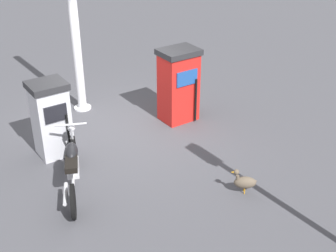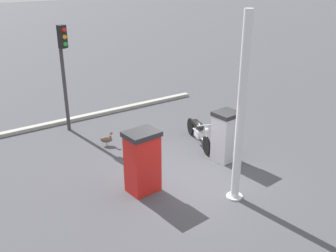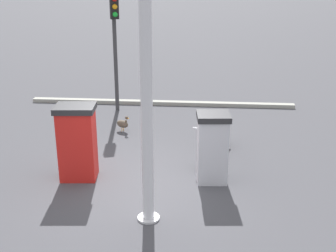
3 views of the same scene
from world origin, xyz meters
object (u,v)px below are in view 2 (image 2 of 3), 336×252
at_px(fuel_pump_near, 225,136).
at_px(motorcycle_near_pump, 199,131).
at_px(canopy_support_pole, 241,115).
at_px(fuel_pump_far, 142,161).
at_px(wandering_duck, 107,139).
at_px(roadside_traffic_light, 63,60).

distance_m(fuel_pump_near, motorcycle_near_pump, 1.28).
bearing_deg(canopy_support_pole, motorcycle_near_pump, -24.16).
height_order(fuel_pump_far, wandering_duck, fuel_pump_far).
bearing_deg(roadside_traffic_light, wandering_duck, -166.90).
bearing_deg(roadside_traffic_light, canopy_support_pole, -166.27).
distance_m(fuel_pump_far, canopy_support_pole, 2.66).
bearing_deg(fuel_pump_near, wandering_duck, 38.64).
xyz_separation_m(fuel_pump_far, roadside_traffic_light, (4.76, -0.09, 1.63)).
height_order(fuel_pump_near, canopy_support_pole, canopy_support_pole).
xyz_separation_m(fuel_pump_near, fuel_pump_far, (-0.00, 2.84, 0.07)).
height_order(fuel_pump_near, fuel_pump_far, fuel_pump_far).
height_order(motorcycle_near_pump, wandering_duck, motorcycle_near_pump).
height_order(fuel_pump_far, motorcycle_near_pump, fuel_pump_far).
distance_m(wandering_duck, canopy_support_pole, 5.04).
bearing_deg(wandering_duck, roadside_traffic_light, 13.10).
bearing_deg(wandering_duck, fuel_pump_far, 169.91).
relative_size(fuel_pump_far, canopy_support_pole, 0.36).
distance_m(fuel_pump_far, roadside_traffic_light, 5.03).
distance_m(fuel_pump_near, canopy_support_pole, 2.45).
height_order(wandering_duck, canopy_support_pole, canopy_support_pole).
bearing_deg(canopy_support_pole, fuel_pump_far, 45.60).
distance_m(fuel_pump_near, fuel_pump_far, 2.84).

